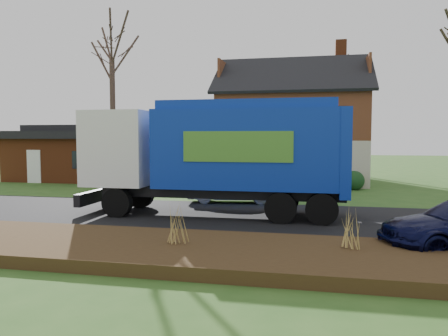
# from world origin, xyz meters

# --- Properties ---
(ground) EXTENTS (120.00, 120.00, 0.00)m
(ground) POSITION_xyz_m (0.00, 0.00, 0.00)
(ground) COLOR #2B521B
(ground) RESTS_ON ground
(road) EXTENTS (80.00, 7.00, 0.02)m
(road) POSITION_xyz_m (0.00, 0.00, 0.01)
(road) COLOR black
(road) RESTS_ON ground
(mulch_verge) EXTENTS (80.00, 3.50, 0.30)m
(mulch_verge) POSITION_xyz_m (0.00, -5.30, 0.15)
(mulch_verge) COLOR #301E10
(mulch_verge) RESTS_ON ground
(main_house) EXTENTS (12.95, 8.95, 9.26)m
(main_house) POSITION_xyz_m (1.49, 13.91, 4.03)
(main_house) COLOR beige
(main_house) RESTS_ON ground
(ranch_house) EXTENTS (9.80, 8.20, 3.70)m
(ranch_house) POSITION_xyz_m (-12.00, 13.00, 1.81)
(ranch_house) COLOR brown
(ranch_house) RESTS_ON ground
(garbage_truck) EXTENTS (9.76, 2.69, 4.18)m
(garbage_truck) POSITION_xyz_m (0.07, 0.35, 2.41)
(garbage_truck) COLOR black
(garbage_truck) RESTS_ON ground
(silver_sedan) EXTENTS (4.31, 2.06, 1.36)m
(silver_sedan) POSITION_xyz_m (-0.05, 3.69, 0.68)
(silver_sedan) COLOR #B1B4BA
(silver_sedan) RESTS_ON ground
(tree_front_west) EXTENTS (3.53, 3.53, 10.49)m
(tree_front_west) POSITION_xyz_m (-8.30, 8.79, 8.64)
(tree_front_west) COLOR #433128
(tree_front_west) RESTS_ON ground
(tree_back) EXTENTS (3.60, 3.60, 11.40)m
(tree_back) POSITION_xyz_m (4.23, 22.99, 9.50)
(tree_back) COLOR #3E2E25
(tree_back) RESTS_ON ground
(grass_clump_mid) EXTENTS (0.35, 0.29, 0.98)m
(grass_clump_mid) POSITION_xyz_m (0.22, -5.21, 0.79)
(grass_clump_mid) COLOR #A98C4A
(grass_clump_mid) RESTS_ON mulch_verge
(grass_clump_east) EXTENTS (0.38, 0.31, 0.95)m
(grass_clump_east) POSITION_xyz_m (4.32, -4.76, 0.77)
(grass_clump_east) COLOR tan
(grass_clump_east) RESTS_ON mulch_verge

